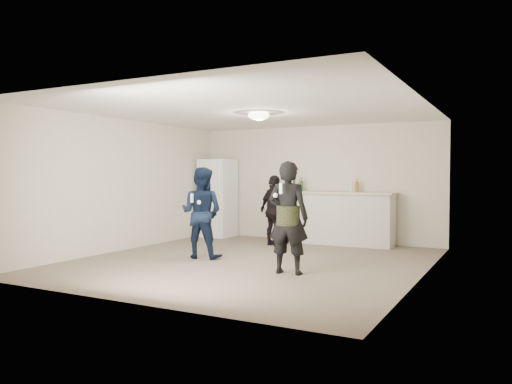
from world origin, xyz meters
The scene contains 21 objects.
floor centered at (0.00, 0.00, 0.00)m, with size 6.00×6.00×0.00m, color #6B5B4C.
ceiling centered at (0.00, 0.00, 2.50)m, with size 6.00×6.00×0.00m, color silver.
wall_back centered at (0.00, 3.00, 1.25)m, with size 6.00×6.00×0.00m, color beige.
wall_front centered at (0.00, -3.00, 1.25)m, with size 6.00×6.00×0.00m, color beige.
wall_left centered at (-2.75, 0.00, 1.25)m, with size 6.00×6.00×0.00m, color beige.
wall_right centered at (2.75, 0.00, 1.25)m, with size 6.00×6.00×0.00m, color beige.
counter centered at (0.45, 2.67, 0.53)m, with size 2.60×0.56×1.05m, color beige.
counter_top centered at (0.45, 2.67, 1.07)m, with size 2.68×0.64×0.04m, color beige.
fridge centered at (-2.28, 2.60, 0.90)m, with size 0.70×0.70×1.80m, color white.
fridge_handle centered at (-2.00, 2.23, 1.30)m, with size 0.02×0.02×0.60m, color silver.
ceiling_dome centered at (0.00, 0.30, 2.45)m, with size 0.36×0.36×0.16m, color white.
shaker centered at (-0.61, 2.52, 1.18)m, with size 0.08×0.08×0.17m, color #B7B7BC.
man centered at (-0.92, -0.09, 0.78)m, with size 0.76×0.59×1.57m, color #0F213F.
woman centered at (0.98, -0.65, 0.82)m, with size 0.60×0.39×1.64m, color black.
camo_shorts centered at (0.98, -0.65, 0.85)m, with size 0.34×0.34×0.28m, color #343C1B.
spectator centered at (-0.44, 1.83, 0.72)m, with size 0.84×0.35×1.43m, color black.
remote_man centered at (-0.92, -0.37, 1.05)m, with size 0.04×0.04×0.15m, color white.
nunchuk_man centered at (-0.80, -0.34, 0.98)m, with size 0.07×0.07×0.07m, color white.
remote_woman centered at (0.98, -0.90, 1.25)m, with size 0.04×0.04×0.15m, color white.
nunchuk_woman centered at (0.88, -0.87, 1.15)m, with size 0.07×0.07×0.07m, color white.
bottle_cluster centered at (0.18, 2.73, 1.19)m, with size 1.43×0.19×0.26m.
Camera 1 is at (3.94, -7.25, 1.44)m, focal length 35.00 mm.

